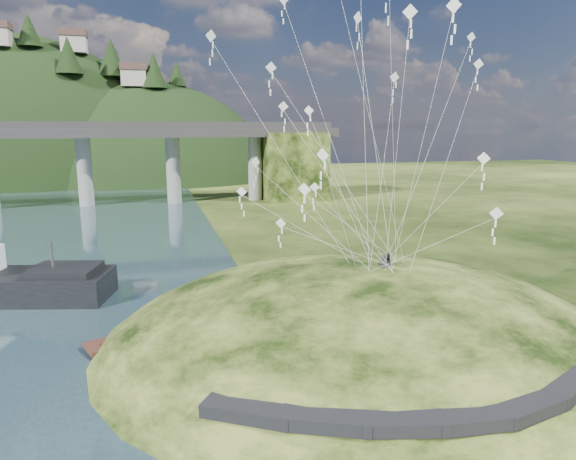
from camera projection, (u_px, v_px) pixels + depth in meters
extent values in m
plane|color=black|center=(249.00, 367.00, 30.73)|extent=(320.00, 320.00, 0.00)
ellipsoid|color=black|center=(360.00, 360.00, 34.94)|extent=(36.00, 32.00, 13.00)
cube|color=black|center=(249.00, 409.00, 22.37)|extent=(4.32, 3.62, 0.71)
cube|color=black|center=(327.00, 419.00, 21.55)|extent=(4.10, 2.97, 0.61)
cube|color=black|center=(403.00, 421.00, 21.37)|extent=(3.85, 2.37, 0.62)
cube|color=black|center=(472.00, 418.00, 21.71)|extent=(3.62, 1.83, 0.66)
cube|color=black|center=(529.00, 405.00, 22.66)|extent=(3.82, 2.27, 0.68)
cube|color=black|center=(568.00, 384.00, 24.30)|extent=(4.11, 2.97, 0.71)
cylinder|color=gray|center=(85.00, 170.00, 91.53)|extent=(2.60, 2.60, 13.00)
cylinder|color=gray|center=(173.00, 168.00, 95.46)|extent=(2.60, 2.60, 13.00)
cylinder|color=gray|center=(255.00, 167.00, 99.39)|extent=(2.60, 2.60, 13.00)
cube|color=black|center=(292.00, 166.00, 101.29)|extent=(12.00, 11.00, 13.00)
ellipsoid|color=black|center=(21.00, 201.00, 141.07)|extent=(96.00, 68.00, 88.00)
ellipsoid|color=black|center=(153.00, 215.00, 143.16)|extent=(76.00, 56.00, 72.00)
cone|color=black|center=(28.00, 30.00, 121.57)|extent=(5.83, 5.83, 7.67)
cone|color=black|center=(68.00, 55.00, 120.36)|extent=(6.47, 6.47, 8.51)
cone|color=black|center=(111.00, 57.00, 129.10)|extent=(7.13, 7.13, 9.38)
cone|color=black|center=(154.00, 70.00, 127.64)|extent=(6.56, 6.56, 8.63)
cone|color=black|center=(177.00, 74.00, 134.47)|extent=(4.88, 4.88, 6.42)
cube|color=#BDB0A1|center=(74.00, 45.00, 128.20)|extent=(6.00, 5.00, 4.00)
cube|color=#52362F|center=(73.00, 33.00, 127.66)|extent=(6.40, 5.40, 1.60)
cube|color=#BDB0A1|center=(134.00, 78.00, 127.71)|extent=(6.00, 5.00, 4.00)
cube|color=#52362F|center=(133.00, 67.00, 127.18)|extent=(6.40, 5.40, 1.60)
cube|color=black|center=(64.00, 270.00, 42.25)|extent=(6.13, 5.50, 0.52)
cylinder|color=#2D2B2B|center=(52.00, 257.00, 42.01)|extent=(0.21, 0.21, 2.62)
cube|color=#371C16|center=(180.00, 327.00, 35.83)|extent=(12.45, 6.61, 0.32)
cylinder|color=#371C16|center=(102.00, 350.00, 32.67)|extent=(0.27, 0.27, 0.90)
cylinder|color=#371C16|center=(143.00, 339.00, 34.27)|extent=(0.27, 0.27, 0.90)
cylinder|color=#371C16|center=(180.00, 330.00, 35.88)|extent=(0.27, 0.27, 0.90)
cylinder|color=#371C16|center=(214.00, 321.00, 37.48)|extent=(0.27, 0.27, 0.90)
cylinder|color=#371C16|center=(245.00, 313.00, 39.08)|extent=(0.27, 0.27, 0.90)
imported|color=#282935|center=(383.00, 255.00, 33.87)|extent=(0.67, 0.49, 1.71)
imported|color=#282935|center=(388.00, 253.00, 34.42)|extent=(0.84, 0.66, 1.71)
cube|color=white|center=(315.00, 187.00, 41.04)|extent=(0.74, 0.38, 0.78)
cube|color=white|center=(315.00, 194.00, 41.15)|extent=(0.10, 0.04, 0.46)
cube|color=white|center=(314.00, 201.00, 41.27)|extent=(0.10, 0.04, 0.46)
cube|color=white|center=(314.00, 208.00, 41.38)|extent=(0.10, 0.04, 0.46)
cube|color=white|center=(471.00, 37.00, 36.61)|extent=(0.70, 0.18, 0.69)
cube|color=white|center=(471.00, 44.00, 36.71)|extent=(0.09, 0.04, 0.41)
cube|color=white|center=(470.00, 52.00, 36.81)|extent=(0.09, 0.04, 0.41)
cube|color=white|center=(470.00, 59.00, 36.91)|extent=(0.09, 0.04, 0.41)
cube|color=white|center=(284.00, 0.00, 37.27)|extent=(0.69, 0.20, 0.67)
cube|color=white|center=(284.00, 7.00, 37.36)|extent=(0.09, 0.04, 0.40)
cube|color=white|center=(284.00, 14.00, 37.46)|extent=(0.09, 0.04, 0.40)
cube|color=white|center=(284.00, 21.00, 37.55)|extent=(0.09, 0.04, 0.40)
cube|color=white|center=(309.00, 111.00, 37.04)|extent=(0.56, 0.56, 0.74)
cube|color=white|center=(309.00, 118.00, 37.15)|extent=(0.09, 0.06, 0.44)
cube|color=white|center=(309.00, 126.00, 37.25)|extent=(0.09, 0.06, 0.44)
cube|color=white|center=(309.00, 133.00, 37.36)|extent=(0.09, 0.06, 0.44)
cube|color=white|center=(211.00, 36.00, 37.64)|extent=(0.82, 0.36, 0.86)
cube|color=white|center=(211.00, 45.00, 37.77)|extent=(0.11, 0.08, 0.50)
cube|color=white|center=(211.00, 53.00, 37.89)|extent=(0.11, 0.08, 0.50)
cube|color=white|center=(212.00, 62.00, 38.01)|extent=(0.11, 0.08, 0.50)
cube|color=white|center=(454.00, 5.00, 25.70)|extent=(0.51, 0.66, 0.78)
cube|color=white|center=(453.00, 17.00, 25.81)|extent=(0.09, 0.08, 0.46)
cube|color=white|center=(452.00, 29.00, 25.92)|extent=(0.09, 0.08, 0.46)
cube|color=white|center=(452.00, 41.00, 26.03)|extent=(0.09, 0.08, 0.46)
cube|color=white|center=(496.00, 213.00, 28.78)|extent=(0.68, 0.43, 0.75)
cube|color=white|center=(496.00, 223.00, 28.89)|extent=(0.10, 0.04, 0.45)
cube|color=white|center=(495.00, 232.00, 29.00)|extent=(0.10, 0.04, 0.45)
cube|color=white|center=(494.00, 242.00, 29.11)|extent=(0.10, 0.04, 0.45)
cube|color=white|center=(323.00, 155.00, 26.81)|extent=(0.47, 0.62, 0.72)
cube|color=white|center=(322.00, 165.00, 26.91)|extent=(0.09, 0.07, 0.43)
cube|color=white|center=(322.00, 175.00, 27.02)|extent=(0.09, 0.07, 0.43)
cube|color=white|center=(322.00, 185.00, 27.12)|extent=(0.09, 0.07, 0.43)
cube|color=white|center=(479.00, 64.00, 35.36)|extent=(0.73, 0.21, 0.72)
cube|color=white|center=(478.00, 72.00, 35.46)|extent=(0.10, 0.03, 0.42)
cube|color=white|center=(477.00, 80.00, 35.56)|extent=(0.10, 0.03, 0.42)
cube|color=white|center=(477.00, 87.00, 35.66)|extent=(0.10, 0.03, 0.42)
cube|color=white|center=(271.00, 67.00, 32.22)|extent=(0.71, 0.23, 0.70)
cube|color=white|center=(271.00, 76.00, 32.32)|extent=(0.09, 0.04, 0.41)
cube|color=white|center=(271.00, 84.00, 32.42)|extent=(0.09, 0.04, 0.41)
cube|color=white|center=(271.00, 92.00, 32.52)|extent=(0.09, 0.04, 0.41)
cube|color=white|center=(242.00, 192.00, 35.35)|extent=(0.67, 0.38, 0.72)
cube|color=white|center=(242.00, 199.00, 35.45)|extent=(0.10, 0.04, 0.43)
cube|color=white|center=(242.00, 207.00, 35.55)|extent=(0.10, 0.04, 0.43)
cube|color=white|center=(242.00, 214.00, 35.66)|extent=(0.10, 0.04, 0.43)
cube|color=white|center=(410.00, 12.00, 27.00)|extent=(0.69, 0.46, 0.78)
cube|color=white|center=(410.00, 23.00, 27.11)|extent=(0.10, 0.05, 0.46)
cube|color=white|center=(409.00, 34.00, 27.22)|extent=(0.10, 0.05, 0.46)
cube|color=white|center=(409.00, 45.00, 27.34)|extent=(0.10, 0.05, 0.46)
cube|color=white|center=(304.00, 189.00, 31.80)|extent=(0.68, 0.59, 0.83)
cube|color=white|center=(304.00, 199.00, 31.92)|extent=(0.11, 0.06, 0.50)
cube|color=white|center=(304.00, 209.00, 32.04)|extent=(0.11, 0.06, 0.50)
cube|color=white|center=(304.00, 218.00, 32.16)|extent=(0.11, 0.06, 0.50)
cube|color=white|center=(256.00, 163.00, 39.74)|extent=(0.73, 0.45, 0.82)
cube|color=white|center=(256.00, 170.00, 39.85)|extent=(0.10, 0.08, 0.48)
cube|color=white|center=(256.00, 178.00, 39.97)|extent=(0.10, 0.08, 0.48)
cube|color=white|center=(256.00, 185.00, 40.08)|extent=(0.10, 0.08, 0.48)
cube|color=white|center=(395.00, 77.00, 38.51)|extent=(0.79, 0.27, 0.77)
cube|color=white|center=(394.00, 85.00, 38.62)|extent=(0.10, 0.06, 0.46)
cube|color=white|center=(394.00, 93.00, 38.73)|extent=(0.10, 0.06, 0.46)
cube|color=white|center=(394.00, 100.00, 38.84)|extent=(0.10, 0.06, 0.46)
cube|color=white|center=(389.00, 8.00, 24.14)|extent=(0.10, 0.06, 0.44)
cube|color=white|center=(388.00, 20.00, 24.24)|extent=(0.10, 0.06, 0.44)
cube|color=white|center=(358.00, 18.00, 32.67)|extent=(0.72, 0.42, 0.80)
cube|color=white|center=(358.00, 27.00, 32.78)|extent=(0.09, 0.08, 0.46)
cube|color=white|center=(357.00, 37.00, 32.89)|extent=(0.09, 0.08, 0.46)
cube|color=white|center=(357.00, 46.00, 33.00)|extent=(0.09, 0.08, 0.46)
cube|color=white|center=(484.00, 158.00, 34.50)|extent=(0.56, 0.74, 0.86)
cube|color=white|center=(483.00, 168.00, 34.63)|extent=(0.10, 0.09, 0.51)
cube|color=white|center=(482.00, 177.00, 34.75)|extent=(0.10, 0.09, 0.51)
cube|color=white|center=(482.00, 186.00, 34.87)|extent=(0.10, 0.09, 0.51)
cube|color=white|center=(283.00, 106.00, 33.41)|extent=(0.68, 0.21, 0.67)
cube|color=white|center=(283.00, 114.00, 33.50)|extent=(0.09, 0.04, 0.39)
cube|color=white|center=(283.00, 122.00, 33.60)|extent=(0.09, 0.04, 0.39)
cube|color=white|center=(283.00, 129.00, 33.69)|extent=(0.09, 0.04, 0.39)
cube|color=white|center=(281.00, 223.00, 32.12)|extent=(0.59, 0.38, 0.66)
cube|color=white|center=(281.00, 231.00, 32.21)|extent=(0.09, 0.04, 0.39)
cube|color=white|center=(281.00, 238.00, 32.30)|extent=(0.09, 0.04, 0.39)
cube|color=white|center=(281.00, 246.00, 32.40)|extent=(0.09, 0.04, 0.39)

